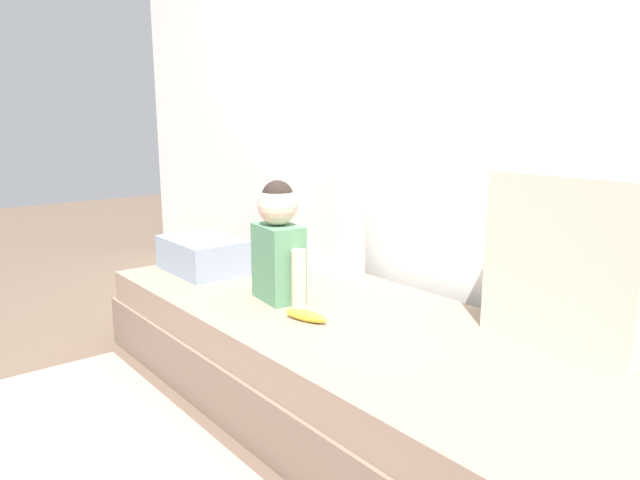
% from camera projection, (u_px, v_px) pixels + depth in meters
% --- Properties ---
extents(ground_plane, '(12.00, 12.00, 0.00)m').
position_uv_depth(ground_plane, '(345.00, 404.00, 2.21)').
color(ground_plane, brown).
extents(back_wall, '(5.49, 0.10, 2.30)m').
position_uv_depth(back_wall, '(458.00, 91.00, 2.33)').
color(back_wall, white).
rests_on(back_wall, ground).
extents(couch, '(2.29, 0.90, 0.35)m').
position_uv_depth(couch, '(346.00, 361.00, 2.17)').
color(couch, '#826C5B').
rests_on(couch, ground).
extents(throw_pillow_left, '(0.54, 0.16, 0.56)m').
position_uv_depth(throw_pillow_left, '(314.00, 207.00, 2.77)').
color(throw_pillow_left, silver).
rests_on(throw_pillow_left, couch).
extents(throw_pillow_right, '(0.49, 0.16, 0.53)m').
position_uv_depth(throw_pillow_right, '(568.00, 261.00, 1.82)').
color(throw_pillow_right, beige).
rests_on(throw_pillow_right, couch).
extents(toddler, '(0.32, 0.16, 0.47)m').
position_uv_depth(toddler, '(278.00, 242.00, 2.26)').
color(toddler, '#568E66').
rests_on(toddler, couch).
extents(banana, '(0.18, 0.09, 0.04)m').
position_uv_depth(banana, '(306.00, 316.00, 2.06)').
color(banana, yellow).
rests_on(banana, couch).
extents(folded_blanket, '(0.40, 0.28, 0.15)m').
position_uv_depth(folded_blanket, '(203.00, 255.00, 2.71)').
color(folded_blanket, '#8E9EB2').
rests_on(folded_blanket, couch).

